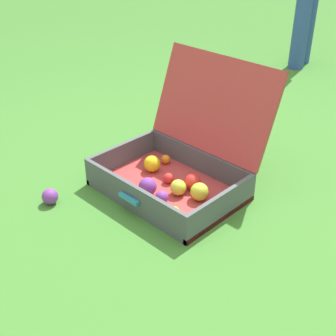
% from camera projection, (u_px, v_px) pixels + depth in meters
% --- Properties ---
extents(ground_plane, '(16.00, 16.00, 0.00)m').
position_uv_depth(ground_plane, '(183.00, 201.00, 2.00)').
color(ground_plane, '#3D7A2D').
extents(open_suitcase, '(0.63, 0.62, 0.55)m').
position_uv_depth(open_suitcase, '(181.00, 163.00, 2.05)').
color(open_suitcase, '#B23838').
rests_on(open_suitcase, ground).
extents(stray_ball_on_grass, '(0.07, 0.07, 0.07)m').
position_uv_depth(stray_ball_on_grass, '(50.00, 196.00, 1.97)').
color(stray_ball_on_grass, purple).
rests_on(stray_ball_on_grass, ground).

